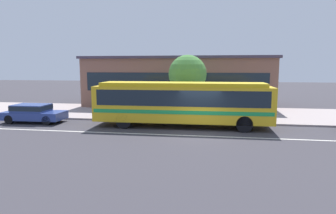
{
  "coord_description": "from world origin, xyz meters",
  "views": [
    {
      "loc": [
        0.81,
        -17.28,
        3.96
      ],
      "look_at": [
        -2.16,
        1.63,
        1.3
      ],
      "focal_mm": 31.34,
      "sensor_mm": 36.0,
      "label": 1
    }
  ],
  "objects_px": {
    "street_tree_near_stop": "(187,74)",
    "transit_bus": "(182,101)",
    "pedestrian_waiting_near_sign": "(257,107)",
    "bus_stop_sign": "(259,99)",
    "pedestrian_walking_along_curb": "(235,107)",
    "sedan_behind_bus": "(33,112)",
    "pedestrian_standing_by_tree": "(231,105)"
  },
  "relations": [
    {
      "from": "pedestrian_waiting_near_sign",
      "to": "pedestrian_standing_by_tree",
      "type": "distance_m",
      "value": 2.03
    },
    {
      "from": "transit_bus",
      "to": "pedestrian_standing_by_tree",
      "type": "distance_m",
      "value": 4.62
    },
    {
      "from": "sedan_behind_bus",
      "to": "pedestrian_walking_along_curb",
      "type": "bearing_deg",
      "value": 8.62
    },
    {
      "from": "pedestrian_waiting_near_sign",
      "to": "bus_stop_sign",
      "type": "xyz_separation_m",
      "value": [
        0.0,
        -0.49,
        0.64
      ]
    },
    {
      "from": "bus_stop_sign",
      "to": "pedestrian_standing_by_tree",
      "type": "bearing_deg",
      "value": 141.64
    },
    {
      "from": "pedestrian_waiting_near_sign",
      "to": "street_tree_near_stop",
      "type": "relative_size",
      "value": 0.36
    },
    {
      "from": "sedan_behind_bus",
      "to": "bus_stop_sign",
      "type": "bearing_deg",
      "value": 6.86
    },
    {
      "from": "pedestrian_waiting_near_sign",
      "to": "pedestrian_walking_along_curb",
      "type": "relative_size",
      "value": 0.97
    },
    {
      "from": "pedestrian_waiting_near_sign",
      "to": "bus_stop_sign",
      "type": "relative_size",
      "value": 0.67
    },
    {
      "from": "transit_bus",
      "to": "pedestrian_waiting_near_sign",
      "type": "height_order",
      "value": "transit_bus"
    },
    {
      "from": "pedestrian_walking_along_curb",
      "to": "pedestrian_standing_by_tree",
      "type": "xyz_separation_m",
      "value": [
        -0.22,
        1.18,
        -0.03
      ]
    },
    {
      "from": "sedan_behind_bus",
      "to": "bus_stop_sign",
      "type": "height_order",
      "value": "bus_stop_sign"
    },
    {
      "from": "pedestrian_waiting_near_sign",
      "to": "transit_bus",
      "type": "bearing_deg",
      "value": -155.88
    },
    {
      "from": "pedestrian_waiting_near_sign",
      "to": "bus_stop_sign",
      "type": "bearing_deg",
      "value": -89.97
    },
    {
      "from": "sedan_behind_bus",
      "to": "bus_stop_sign",
      "type": "xyz_separation_m",
      "value": [
        15.69,
        1.89,
        1.01
      ]
    },
    {
      "from": "sedan_behind_bus",
      "to": "street_tree_near_stop",
      "type": "xyz_separation_m",
      "value": [
        10.6,
        3.88,
        2.62
      ]
    },
    {
      "from": "sedan_behind_bus",
      "to": "pedestrian_standing_by_tree",
      "type": "distance_m",
      "value": 14.28
    },
    {
      "from": "sedan_behind_bus",
      "to": "pedestrian_walking_along_curb",
      "type": "distance_m",
      "value": 14.27
    },
    {
      "from": "transit_bus",
      "to": "street_tree_near_stop",
      "type": "distance_m",
      "value": 4.12
    },
    {
      "from": "transit_bus",
      "to": "bus_stop_sign",
      "type": "bearing_deg",
      "value": 19.38
    },
    {
      "from": "pedestrian_standing_by_tree",
      "to": "street_tree_near_stop",
      "type": "distance_m",
      "value": 4.02
    },
    {
      "from": "street_tree_near_stop",
      "to": "bus_stop_sign",
      "type": "bearing_deg",
      "value": -21.35
    },
    {
      "from": "street_tree_near_stop",
      "to": "pedestrian_standing_by_tree",
      "type": "bearing_deg",
      "value": -9.73
    },
    {
      "from": "bus_stop_sign",
      "to": "street_tree_near_stop",
      "type": "xyz_separation_m",
      "value": [
        -5.09,
        1.99,
        1.61
      ]
    },
    {
      "from": "pedestrian_walking_along_curb",
      "to": "sedan_behind_bus",
      "type": "bearing_deg",
      "value": -171.38
    },
    {
      "from": "street_tree_near_stop",
      "to": "transit_bus",
      "type": "bearing_deg",
      "value": -89.67
    },
    {
      "from": "transit_bus",
      "to": "street_tree_near_stop",
      "type": "xyz_separation_m",
      "value": [
        -0.02,
        3.77,
        1.65
      ]
    },
    {
      "from": "transit_bus",
      "to": "sedan_behind_bus",
      "type": "height_order",
      "value": "transit_bus"
    },
    {
      "from": "pedestrian_standing_by_tree",
      "to": "pedestrian_walking_along_curb",
      "type": "bearing_deg",
      "value": -79.46
    },
    {
      "from": "bus_stop_sign",
      "to": "street_tree_near_stop",
      "type": "height_order",
      "value": "street_tree_near_stop"
    },
    {
      "from": "pedestrian_standing_by_tree",
      "to": "bus_stop_sign",
      "type": "distance_m",
      "value": 2.38
    },
    {
      "from": "pedestrian_walking_along_curb",
      "to": "pedestrian_standing_by_tree",
      "type": "bearing_deg",
      "value": 100.54
    }
  ]
}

